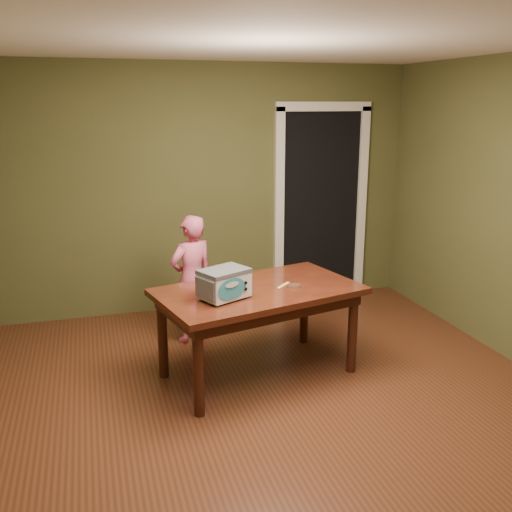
{
  "coord_description": "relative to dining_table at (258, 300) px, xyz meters",
  "views": [
    {
      "loc": [
        -1.21,
        -3.42,
        2.2
      ],
      "look_at": [
        0.1,
        1.0,
        0.95
      ],
      "focal_mm": 40.0,
      "sensor_mm": 36.0,
      "label": 1
    }
  ],
  "objects": [
    {
      "name": "child",
      "position": [
        -0.39,
        0.85,
        -0.04
      ],
      "size": [
        0.52,
        0.43,
        1.21
      ],
      "primitive_type": "imported",
      "rotation": [
        0.0,
        0.0,
        3.51
      ],
      "color": "#DB5A7B",
      "rests_on": "floor"
    },
    {
      "name": "dining_table",
      "position": [
        0.0,
        0.0,
        0.0
      ],
      "size": [
        1.77,
        1.25,
        0.75
      ],
      "rotation": [
        0.0,
        0.0,
        0.24
      ],
      "color": "#38160C",
      "rests_on": "floor"
    },
    {
      "name": "floor",
      "position": [
        -0.04,
        -0.75,
        -0.65
      ],
      "size": [
        5.0,
        5.0,
        0.0
      ],
      "primitive_type": "plane",
      "color": "#592C19",
      "rests_on": "ground"
    },
    {
      "name": "doorway",
      "position": [
        1.26,
        2.03,
        0.41
      ],
      "size": [
        1.1,
        0.66,
        2.25
      ],
      "color": "black",
      "rests_on": "ground"
    },
    {
      "name": "room_shell",
      "position": [
        -0.04,
        -0.75,
        1.06
      ],
      "size": [
        4.52,
        5.02,
        2.61
      ],
      "color": "#4F512B",
      "rests_on": "ground"
    },
    {
      "name": "spatula",
      "position": [
        0.21,
        0.01,
        0.1
      ],
      "size": [
        0.15,
        0.14,
        0.01
      ],
      "primitive_type": "cube",
      "rotation": [
        0.0,
        0.0,
        0.75
      ],
      "color": "#ECC966",
      "rests_on": "dining_table"
    },
    {
      "name": "baking_pan",
      "position": [
        0.29,
        -0.05,
        0.11
      ],
      "size": [
        0.1,
        0.1,
        0.02
      ],
      "color": "silver",
      "rests_on": "dining_table"
    },
    {
      "name": "toy_oven",
      "position": [
        -0.32,
        -0.16,
        0.23
      ],
      "size": [
        0.44,
        0.38,
        0.23
      ],
      "rotation": [
        0.0,
        0.0,
        0.45
      ],
      "color": "#4C4F54",
      "rests_on": "dining_table"
    }
  ]
}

